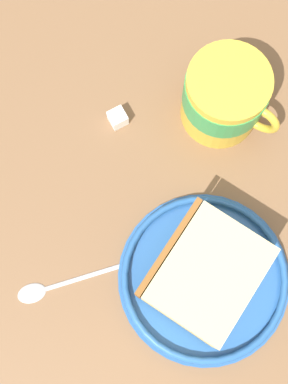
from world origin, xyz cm
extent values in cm
cube|color=brown|center=(0.00, 0.00, -1.90)|extent=(123.99, 123.99, 3.80)
cylinder|color=#26599E|center=(-5.92, -4.34, 0.33)|extent=(17.75, 17.75, 0.67)
torus|color=#26599E|center=(-5.92, -4.34, 1.04)|extent=(17.07, 17.07, 0.74)
cube|color=brown|center=(-5.92, -4.34, 0.97)|extent=(12.91, 11.44, 0.60)
cube|color=#DBC184|center=(-5.92, -4.34, 4.12)|extent=(12.91, 11.44, 5.69)
cube|color=brown|center=(-4.44, -0.11, 4.12)|extent=(10.35, 4.11, 5.69)
cylinder|color=gold|center=(12.28, -1.86, 4.32)|extent=(8.44, 8.44, 8.65)
cylinder|color=green|center=(12.28, -1.86, 5.61)|extent=(8.60, 8.60, 3.65)
cylinder|color=#47230F|center=(12.28, -1.86, 6.73)|extent=(7.42, 7.42, 0.40)
torus|color=gold|center=(10.94, -5.86, 4.32)|extent=(2.26, 4.66, 4.63)
ellipsoid|color=silver|center=(-11.76, 12.46, 0.40)|extent=(3.27, 3.60, 0.80)
cylinder|color=silver|center=(-8.84, 7.66, 0.25)|extent=(4.71, 7.29, 0.50)
cube|color=white|center=(8.58, 8.67, 0.89)|extent=(2.52, 2.52, 1.79)
camera|label=1|loc=(-11.11, 0.71, 56.97)|focal=50.96mm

